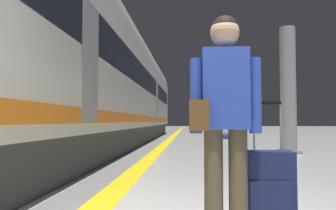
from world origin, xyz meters
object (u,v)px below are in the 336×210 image
duffel_bag_near (225,136)px  platform_pillar (288,93)px  traveller_foreground (223,110)px  rolling_suitcase_foreground (269,191)px  high_speed_train (93,72)px  passenger_near (231,120)px

duffel_bag_near → platform_pillar: bearing=-82.7°
traveller_foreground → rolling_suitcase_foreground: 0.74m
traveller_foreground → duffel_bag_near: size_ratio=3.92×
high_speed_train → passenger_near: high_speed_train is taller
traveller_foreground → passenger_near: bearing=82.8°
high_speed_train → duffel_bag_near: size_ratio=76.35×
traveller_foreground → passenger_near: 15.04m
high_speed_train → rolling_suitcase_foreground: 9.02m
passenger_near → duffel_bag_near: passenger_near is taller
high_speed_train → passenger_near: size_ratio=20.44×
platform_pillar → traveller_foreground: bearing=-109.6°
high_speed_train → duffel_bag_near: (4.94, 6.76, -2.35)m
high_speed_train → rolling_suitcase_foreground: bearing=-64.8°
passenger_near → platform_pillar: size_ratio=0.46×
platform_pillar → passenger_near: bearing=94.9°
traveller_foreground → rolling_suitcase_foreground: size_ratio=1.61×
high_speed_train → traveller_foreground: bearing=-67.3°
duffel_bag_near → passenger_near: bearing=17.6°
rolling_suitcase_foreground → traveller_foreground: bearing=-159.7°
high_speed_train → platform_pillar: high_speed_train is taller
rolling_suitcase_foreground → duffel_bag_near: bearing=85.3°
traveller_foreground → rolling_suitcase_foreground: traveller_foreground is taller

